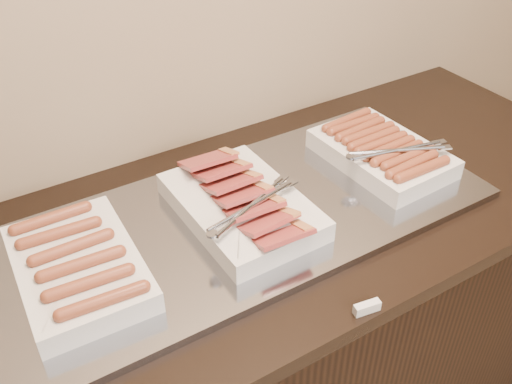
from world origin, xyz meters
The scene contains 6 objects.
counter centered at (0.00, 2.13, 0.45)m, with size 2.06×0.76×0.90m.
warming_tray centered at (-0.01, 2.13, 0.91)m, with size 1.20×0.50×0.02m, color #90939D.
dish_left centered at (-0.37, 2.13, 0.95)m, with size 0.24×0.35×0.07m.
dish_center centered at (0.00, 2.13, 0.95)m, with size 0.27×0.39×0.09m.
dish_right centered at (0.42, 2.13, 0.95)m, with size 0.27×0.35×0.08m.
label_holder centered at (0.07, 1.77, 0.91)m, with size 0.05×0.02×0.02m, color silver.
Camera 1 is at (-0.50, 1.25, 1.74)m, focal length 40.00 mm.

